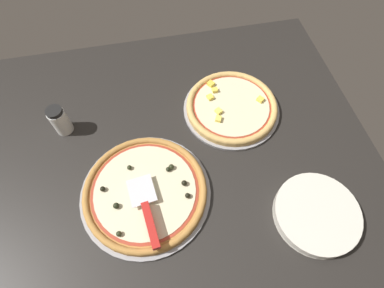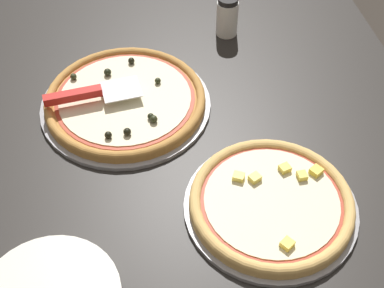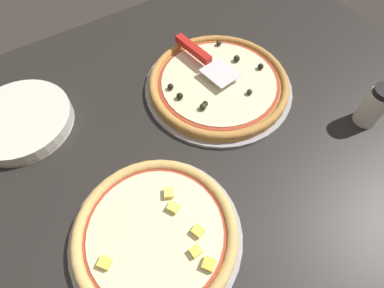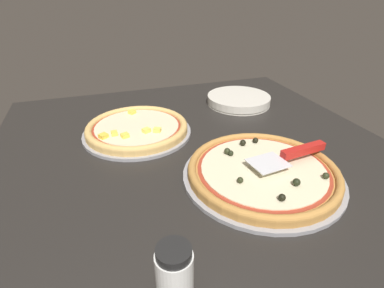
{
  "view_description": "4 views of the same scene",
  "coord_description": "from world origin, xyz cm",
  "px_view_note": "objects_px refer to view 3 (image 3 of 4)",
  "views": [
    {
      "loc": [
        -2.0,
        -47.24,
        88.01
      ],
      "look_at": [
        8.13,
        1.79,
        3.0
      ],
      "focal_mm": 28.0,
      "sensor_mm": 36.0,
      "label": 1
    },
    {
      "loc": [
        84.64,
        -11.09,
        87.78
      ],
      "look_at": [
        8.13,
        1.79,
        3.0
      ],
      "focal_mm": 50.0,
      "sensor_mm": 36.0,
      "label": 2
    },
    {
      "loc": [
        28.97,
        33.18,
        61.16
      ],
      "look_at": [
        8.13,
        1.79,
        3.0
      ],
      "focal_mm": 28.0,
      "sensor_mm": 36.0,
      "label": 3
    },
    {
      "loc": [
        -62.89,
        25.26,
        44.37
      ],
      "look_at": [
        8.13,
        1.79,
        3.0
      ],
      "focal_mm": 28.0,
      "sensor_mm": 36.0,
      "label": 4
    }
  ],
  "objects_px": {
    "serving_spatula": "(199,54)",
    "plate_stack": "(21,121)",
    "pizza_front": "(219,82)",
    "parmesan_shaker": "(374,106)",
    "pizza_back": "(156,233)"
  },
  "relations": [
    {
      "from": "pizza_front",
      "to": "pizza_back",
      "type": "height_order",
      "value": "pizza_front"
    },
    {
      "from": "pizza_back",
      "to": "parmesan_shaker",
      "type": "bearing_deg",
      "value": 176.51
    },
    {
      "from": "plate_stack",
      "to": "parmesan_shaker",
      "type": "distance_m",
      "value": 0.87
    },
    {
      "from": "parmesan_shaker",
      "to": "serving_spatula",
      "type": "bearing_deg",
      "value": -57.31
    },
    {
      "from": "pizza_back",
      "to": "plate_stack",
      "type": "relative_size",
      "value": 1.31
    },
    {
      "from": "serving_spatula",
      "to": "plate_stack",
      "type": "height_order",
      "value": "serving_spatula"
    },
    {
      "from": "pizza_front",
      "to": "serving_spatula",
      "type": "relative_size",
      "value": 1.67
    },
    {
      "from": "pizza_back",
      "to": "plate_stack",
      "type": "height_order",
      "value": "pizza_back"
    },
    {
      "from": "parmesan_shaker",
      "to": "plate_stack",
      "type": "bearing_deg",
      "value": -32.53
    },
    {
      "from": "pizza_back",
      "to": "serving_spatula",
      "type": "relative_size",
      "value": 1.45
    },
    {
      "from": "serving_spatula",
      "to": "pizza_front",
      "type": "bearing_deg",
      "value": 91.48
    },
    {
      "from": "parmesan_shaker",
      "to": "pizza_front",
      "type": "bearing_deg",
      "value": -50.17
    },
    {
      "from": "pizza_front",
      "to": "plate_stack",
      "type": "height_order",
      "value": "pizza_front"
    },
    {
      "from": "pizza_front",
      "to": "serving_spatula",
      "type": "xyz_separation_m",
      "value": [
        0.0,
        -0.09,
        0.03
      ]
    },
    {
      "from": "serving_spatula",
      "to": "pizza_back",
      "type": "bearing_deg",
      "value": 45.81
    }
  ]
}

